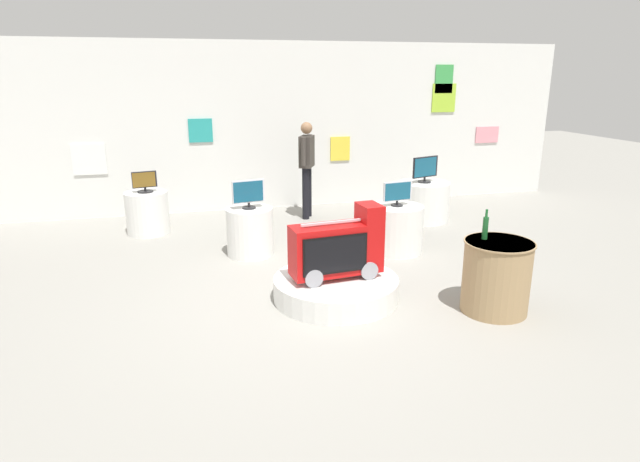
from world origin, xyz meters
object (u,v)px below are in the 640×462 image
object	(u,v)px
novelty_firetruck_tv	(338,250)
display_pedestal_far_right	(423,201)
display_pedestal_left_rear	(250,232)
display_pedestal_right_rear	(147,213)
tv_on_center_rear	(398,193)
tv_on_far_right	(425,169)
main_display_pedestal	(336,288)
side_table_round	(496,276)
bottle_on_side_table	(485,227)
shopper_browsing_near_truck	(307,162)
tv_on_right_rear	(144,182)
tv_on_left_rear	(248,193)
display_pedestal_center_rear	(396,229)

from	to	relation	value
novelty_firetruck_tv	display_pedestal_far_right	distance (m)	3.68
display_pedestal_left_rear	display_pedestal_right_rear	distance (m)	2.03
tv_on_center_rear	tv_on_far_right	distance (m)	1.80
display_pedestal_left_rear	main_display_pedestal	bearing A→B (deg)	-67.30
display_pedestal_right_rear	side_table_round	bearing A→B (deg)	-46.62
bottle_on_side_table	main_display_pedestal	bearing A→B (deg)	157.23
tv_on_far_right	side_table_round	size ratio (longest dim) A/B	0.66
main_display_pedestal	shopper_browsing_near_truck	distance (m)	3.64
novelty_firetruck_tv	display_pedestal_left_rear	xyz separation A→B (m)	(-0.76, 1.76, -0.25)
display_pedestal_left_rear	tv_on_center_rear	distance (m)	2.12
tv_on_right_rear	display_pedestal_far_right	bearing A→B (deg)	-4.73
tv_on_far_right	main_display_pedestal	bearing A→B (deg)	-130.17
tv_on_left_rear	display_pedestal_far_right	size ratio (longest dim) A/B	0.52
display_pedestal_right_rear	tv_on_far_right	size ratio (longest dim) A/B	1.30
novelty_firetruck_tv	shopper_browsing_near_truck	xyz separation A→B (m)	(0.47, 3.51, 0.39)
main_display_pedestal	tv_on_right_rear	world-z (taller)	tv_on_right_rear
display_pedestal_left_rear	bottle_on_side_table	world-z (taller)	bottle_on_side_table
display_pedestal_left_rear	tv_on_center_rear	size ratio (longest dim) A/B	1.54
shopper_browsing_near_truck	display_pedestal_center_rear	bearing A→B (deg)	-69.43
display_pedestal_left_rear	tv_on_right_rear	distance (m)	2.09
tv_on_left_rear	tv_on_far_right	distance (m)	3.29
main_display_pedestal	display_pedestal_left_rear	size ratio (longest dim) A/B	2.11
main_display_pedestal	novelty_firetruck_tv	world-z (taller)	novelty_firetruck_tv
display_pedestal_right_rear	novelty_firetruck_tv	bearing A→B (deg)	-55.65
tv_on_left_rear	bottle_on_side_table	size ratio (longest dim) A/B	1.41
display_pedestal_center_rear	shopper_browsing_near_truck	distance (m)	2.35
display_pedestal_center_rear	bottle_on_side_table	size ratio (longest dim) A/B	2.37
display_pedestal_left_rear	display_pedestal_far_right	xyz separation A→B (m)	(3.11, 1.06, 0.00)
tv_on_left_rear	novelty_firetruck_tv	bearing A→B (deg)	-66.70
display_pedestal_far_right	tv_on_far_right	size ratio (longest dim) A/B	1.70
tv_on_center_rear	shopper_browsing_near_truck	xyz separation A→B (m)	(-0.80, 2.12, 0.12)
side_table_round	novelty_firetruck_tv	bearing A→B (deg)	154.51
main_display_pedestal	novelty_firetruck_tv	size ratio (longest dim) A/B	1.34
main_display_pedestal	tv_on_center_rear	bearing A→B (deg)	47.06
novelty_firetruck_tv	tv_on_far_right	xyz separation A→B (m)	(2.35, 2.82, 0.32)
display_pedestal_right_rear	tv_on_center_rear	bearing A→B (deg)	-27.79
novelty_firetruck_tv	tv_on_center_rear	distance (m)	1.89
tv_on_left_rear	bottle_on_side_table	world-z (taller)	bottle_on_side_table
tv_on_left_rear	display_pedestal_far_right	xyz separation A→B (m)	(3.11, 1.07, -0.55)
novelty_firetruck_tv	tv_on_center_rear	size ratio (longest dim) A/B	2.41
novelty_firetruck_tv	display_pedestal_center_rear	distance (m)	1.89
tv_on_center_rear	side_table_round	xyz separation A→B (m)	(0.26, -2.11, -0.46)
tv_on_left_rear	tv_on_right_rear	distance (m)	2.03
tv_on_center_rear	display_pedestal_far_right	distance (m)	1.88
novelty_firetruck_tv	display_pedestal_left_rear	distance (m)	1.93
novelty_firetruck_tv	display_pedestal_left_rear	world-z (taller)	novelty_firetruck_tv
main_display_pedestal	side_table_round	bearing A→B (deg)	-25.33
main_display_pedestal	novelty_firetruck_tv	xyz separation A→B (m)	(0.02, -0.00, 0.46)
display_pedestal_far_right	side_table_round	world-z (taller)	side_table_round
display_pedestal_left_rear	tv_on_right_rear	size ratio (longest dim) A/B	1.80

